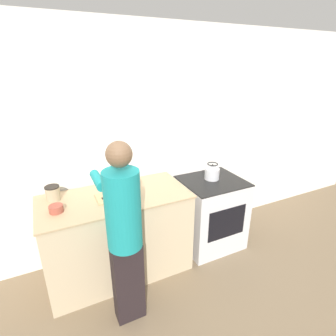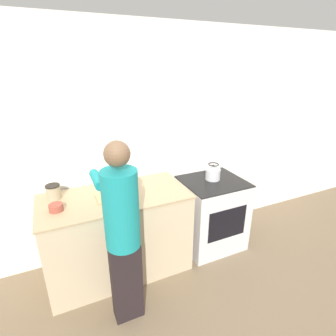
{
  "view_description": "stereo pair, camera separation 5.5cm",
  "coord_description": "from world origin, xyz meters",
  "px_view_note": "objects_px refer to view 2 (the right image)",
  "views": [
    {
      "loc": [
        -0.94,
        -2.0,
        2.16
      ],
      "look_at": [
        0.14,
        0.24,
        1.18
      ],
      "focal_mm": 28.0,
      "sensor_mm": 36.0,
      "label": 1
    },
    {
      "loc": [
        -0.89,
        -2.02,
        2.16
      ],
      "look_at": [
        0.14,
        0.24,
        1.18
      ],
      "focal_mm": 28.0,
      "sensor_mm": 36.0,
      "label": 2
    }
  ],
  "objects_px": {
    "knife": "(112,196)",
    "kettle": "(213,173)",
    "bowl_prep": "(56,207)",
    "canister_jar": "(53,192)",
    "cutting_board": "(111,196)",
    "oven": "(211,213)",
    "person": "(122,230)"
  },
  "relations": [
    {
      "from": "cutting_board",
      "to": "bowl_prep",
      "type": "xyz_separation_m",
      "value": [
        -0.51,
        -0.05,
        0.02
      ]
    },
    {
      "from": "person",
      "to": "canister_jar",
      "type": "bearing_deg",
      "value": 121.21
    },
    {
      "from": "cutting_board",
      "to": "kettle",
      "type": "distance_m",
      "value": 1.24
    },
    {
      "from": "person",
      "to": "cutting_board",
      "type": "height_order",
      "value": "person"
    },
    {
      "from": "oven",
      "to": "kettle",
      "type": "bearing_deg",
      "value": 69.82
    },
    {
      "from": "oven",
      "to": "canister_jar",
      "type": "relative_size",
      "value": 5.97
    },
    {
      "from": "kettle",
      "to": "canister_jar",
      "type": "xyz_separation_m",
      "value": [
        -1.75,
        0.16,
        0.04
      ]
    },
    {
      "from": "knife",
      "to": "kettle",
      "type": "height_order",
      "value": "kettle"
    },
    {
      "from": "oven",
      "to": "bowl_prep",
      "type": "relative_size",
      "value": 7.03
    },
    {
      "from": "cutting_board",
      "to": "canister_jar",
      "type": "bearing_deg",
      "value": 158.62
    },
    {
      "from": "person",
      "to": "kettle",
      "type": "distance_m",
      "value": 1.42
    },
    {
      "from": "oven",
      "to": "cutting_board",
      "type": "relative_size",
      "value": 3.13
    },
    {
      "from": "oven",
      "to": "cutting_board",
      "type": "distance_m",
      "value": 1.32
    },
    {
      "from": "person",
      "to": "cutting_board",
      "type": "xyz_separation_m",
      "value": [
        0.04,
        0.58,
        0.02
      ]
    },
    {
      "from": "person",
      "to": "bowl_prep",
      "type": "xyz_separation_m",
      "value": [
        -0.47,
        0.53,
        0.04
      ]
    },
    {
      "from": "knife",
      "to": "kettle",
      "type": "xyz_separation_m",
      "value": [
        1.23,
        0.05,
        0.02
      ]
    },
    {
      "from": "oven",
      "to": "bowl_prep",
      "type": "distance_m",
      "value": 1.8
    },
    {
      "from": "person",
      "to": "bowl_prep",
      "type": "bearing_deg",
      "value": 131.53
    },
    {
      "from": "kettle",
      "to": "bowl_prep",
      "type": "xyz_separation_m",
      "value": [
        -1.74,
        -0.09,
        -0.0
      ]
    },
    {
      "from": "oven",
      "to": "kettle",
      "type": "height_order",
      "value": "kettle"
    },
    {
      "from": "person",
      "to": "cutting_board",
      "type": "bearing_deg",
      "value": 86.0
    },
    {
      "from": "oven",
      "to": "kettle",
      "type": "relative_size",
      "value": 4.46
    },
    {
      "from": "bowl_prep",
      "to": "canister_jar",
      "type": "distance_m",
      "value": 0.26
    },
    {
      "from": "oven",
      "to": "knife",
      "type": "height_order",
      "value": "knife"
    },
    {
      "from": "oven",
      "to": "knife",
      "type": "distance_m",
      "value": 1.31
    },
    {
      "from": "person",
      "to": "oven",
      "type": "bearing_deg",
      "value": 24.36
    },
    {
      "from": "cutting_board",
      "to": "kettle",
      "type": "relative_size",
      "value": 1.43
    },
    {
      "from": "oven",
      "to": "cutting_board",
      "type": "bearing_deg",
      "value": 179.58
    },
    {
      "from": "knife",
      "to": "oven",
      "type": "bearing_deg",
      "value": -3.16
    },
    {
      "from": "person",
      "to": "cutting_board",
      "type": "distance_m",
      "value": 0.58
    },
    {
      "from": "oven",
      "to": "bowl_prep",
      "type": "xyz_separation_m",
      "value": [
        -1.73,
        -0.04,
        0.52
      ]
    },
    {
      "from": "bowl_prep",
      "to": "canister_jar",
      "type": "bearing_deg",
      "value": 91.23
    }
  ]
}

